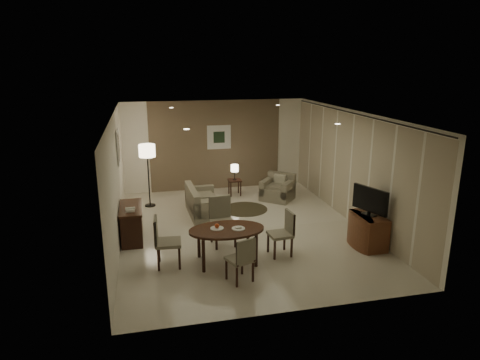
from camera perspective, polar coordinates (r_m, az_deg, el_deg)
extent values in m
cube|color=beige|center=(10.10, 0.26, -6.60)|extent=(5.50, 7.00, 0.00)
cube|color=white|center=(9.42, 0.28, 8.80)|extent=(5.50, 7.00, 0.00)
cube|color=brown|center=(13.02, -3.27, 4.65)|extent=(5.50, 0.00, 2.70)
cube|color=white|center=(9.45, -16.20, -0.15)|extent=(0.00, 7.00, 2.70)
cube|color=white|center=(10.62, 14.87, 1.65)|extent=(0.00, 7.00, 2.70)
cube|color=brown|center=(13.00, -3.26, 4.64)|extent=(3.96, 0.03, 2.70)
cylinder|color=black|center=(10.37, 15.02, 8.57)|extent=(0.03, 6.80, 0.03)
cube|color=silver|center=(12.95, -2.82, 5.73)|extent=(0.72, 0.03, 0.72)
cube|color=#1C2F1A|center=(12.94, -2.81, 5.71)|extent=(0.34, 0.01, 0.34)
cube|color=silver|center=(10.50, -15.93, 4.22)|extent=(0.03, 0.60, 0.80)
cube|color=gray|center=(10.50, -15.85, 4.22)|extent=(0.01, 0.46, 0.64)
cylinder|color=white|center=(7.42, -7.14, 6.74)|extent=(0.10, 0.10, 0.01)
cylinder|color=white|center=(8.19, 12.89, 7.29)|extent=(0.10, 0.10, 0.01)
cylinder|color=white|center=(10.98, -9.15, 9.50)|extent=(0.10, 0.10, 0.01)
cylinder|color=white|center=(11.52, 5.09, 9.91)|extent=(0.10, 0.10, 0.01)
cylinder|color=white|center=(8.31, -3.08, -6.45)|extent=(0.26, 0.26, 0.02)
cylinder|color=white|center=(8.29, -0.22, -6.48)|extent=(0.26, 0.26, 0.02)
sphere|color=#C63E16|center=(8.29, -3.09, -6.11)|extent=(0.09, 0.09, 0.09)
cube|color=white|center=(8.28, -0.22, -6.34)|extent=(0.12, 0.08, 0.03)
cylinder|color=#3A3421|center=(11.42, 0.68, -3.89)|extent=(1.19, 1.19, 0.01)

